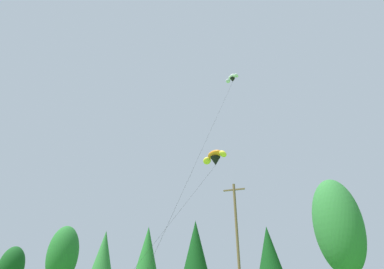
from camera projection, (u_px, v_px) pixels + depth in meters
The scene contains 10 objects.
treeline_tree_a at pixel (11, 268), 52.77m from camera, with size 4.24×4.24×9.05m.
treeline_tree_b at pixel (63, 255), 49.58m from camera, with size 4.99×4.99×11.81m.
treeline_tree_c at pixel (103, 257), 45.24m from camera, with size 3.85×3.85×10.24m.
treeline_tree_d at pixel (147, 254), 44.59m from camera, with size 3.96×3.96×10.72m.
treeline_tree_e at pixel (196, 250), 41.04m from camera, with size 3.98×3.98×10.82m.
treeline_tree_f at pixel (269, 255), 35.10m from camera, with size 3.55×3.55×8.88m.
treeline_tree_g at pixel (338, 225), 37.80m from camera, with size 5.90×5.90×15.19m.
utility_pole at pixel (237, 241), 28.32m from camera, with size 2.20×0.26×11.63m.
parafoil_kite_high_orange at pixel (215, 158), 33.44m from camera, with size 7.18×10.24×14.37m.
parafoil_kite_mid_white at pixel (232, 79), 37.58m from camera, with size 4.69×14.56×24.48m.
Camera 1 is at (8.13, 1.65, 1.87)m, focal length 28.03 mm.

